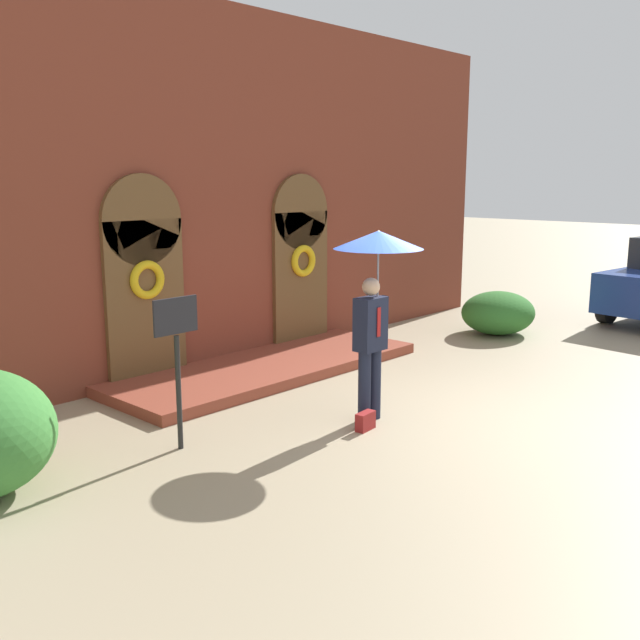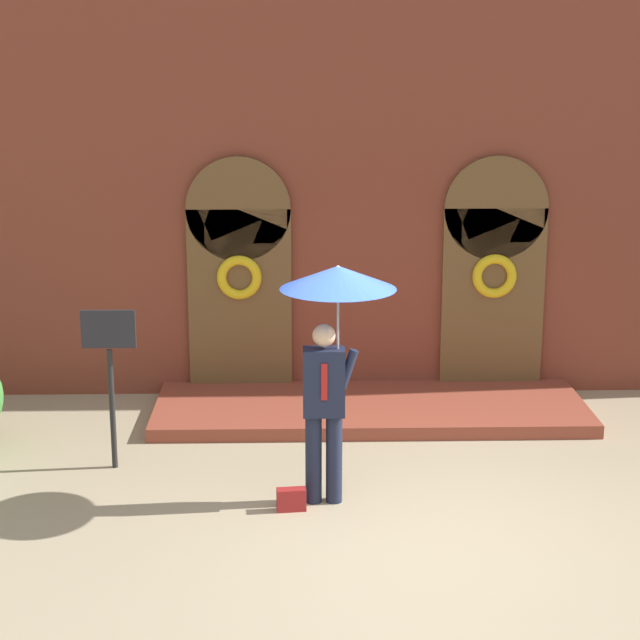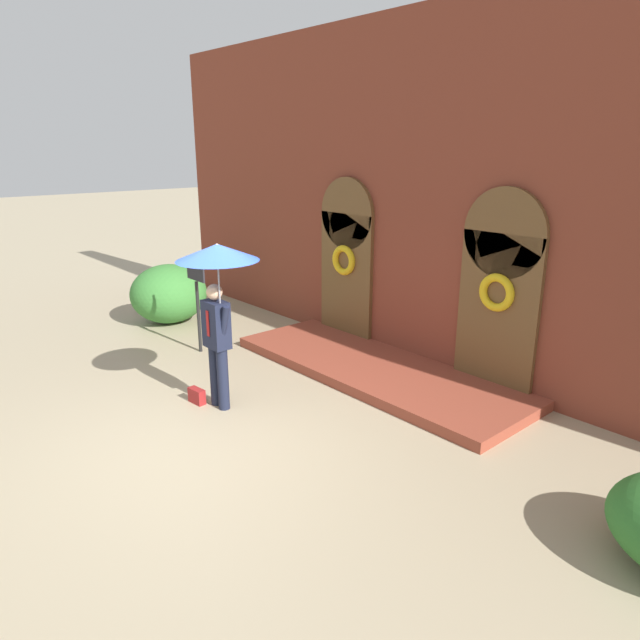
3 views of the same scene
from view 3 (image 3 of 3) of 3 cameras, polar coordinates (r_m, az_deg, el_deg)
The scene contains 6 objects.
ground_plane at distance 7.67m, azimuth -10.66°, elevation -11.10°, with size 80.00×80.00×0.00m, color tan.
building_facade at distance 9.58m, azimuth 10.60°, elevation 11.37°, with size 14.00×2.30×5.60m.
person_with_umbrella at distance 7.69m, azimuth -10.23°, elevation 4.24°, with size 1.10×1.10×2.36m.
handbag at distance 8.51m, azimuth -12.22°, elevation -7.42°, with size 0.28×0.12×0.22m, color maroon.
sign_post at distance 10.26m, azimuth -12.22°, elevation 3.04°, with size 0.56×0.06×1.72m.
shrub_left at distance 12.34m, azimuth -14.88°, elevation 2.57°, with size 1.49×1.59×1.22m, color #387A33.
Camera 3 is at (5.91, -3.33, 3.59)m, focal length 32.00 mm.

